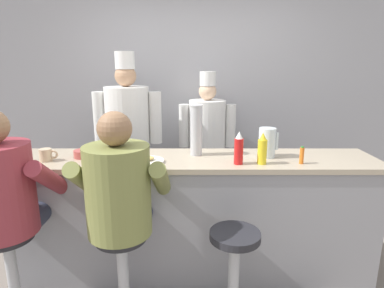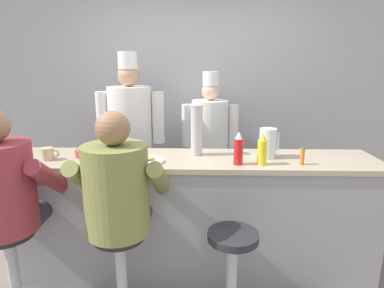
{
  "view_description": "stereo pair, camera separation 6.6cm",
  "coord_description": "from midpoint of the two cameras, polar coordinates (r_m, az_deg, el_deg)",
  "views": [
    {
      "loc": [
        -0.01,
        -2.14,
        1.71
      ],
      "look_at": [
        -0.01,
        0.26,
        1.12
      ],
      "focal_mm": 30.0,
      "sensor_mm": 36.0,
      "label": 1
    },
    {
      "loc": [
        0.06,
        -2.14,
        1.71
      ],
      "look_at": [
        -0.01,
        0.26,
        1.12
      ],
      "focal_mm": 30.0,
      "sensor_mm": 36.0,
      "label": 2
    }
  ],
  "objects": [
    {
      "name": "diner_seated_maroon",
      "position": [
        2.42,
        -29.64,
        -7.43
      ],
      "size": [
        0.63,
        0.62,
        1.46
      ],
      "color": "#B2B5BA",
      "rests_on": "ground_plane"
    },
    {
      "name": "wall_back",
      "position": [
        3.88,
        1.21,
        8.56
      ],
      "size": [
        10.0,
        0.06,
        2.7
      ],
      "color": "#99999E",
      "rests_on": "ground_plane"
    },
    {
      "name": "cook_in_whites_far",
      "position": [
        3.66,
        3.72,
        1.11
      ],
      "size": [
        0.64,
        0.41,
        1.64
      ],
      "color": "#232328",
      "rests_on": "ground_plane"
    },
    {
      "name": "cereal_bowl",
      "position": [
        2.69,
        -17.89,
        -1.52
      ],
      "size": [
        0.15,
        0.15,
        0.06
      ],
      "color": "#B24C47",
      "rests_on": "diner_counter"
    },
    {
      "name": "diner_counter",
      "position": [
        2.71,
        0.9,
        -12.59
      ],
      "size": [
        2.9,
        0.59,
        1.0
      ],
      "color": "gray",
      "rests_on": "ground_plane"
    },
    {
      "name": "diner_seated_olive",
      "position": [
        2.14,
        -12.11,
        -8.72
      ],
      "size": [
        0.62,
        0.61,
        1.44
      ],
      "color": "#B2B5BA",
      "rests_on": "ground_plane"
    },
    {
      "name": "coffee_mug_tan",
      "position": [
        2.7,
        -23.61,
        -1.6
      ],
      "size": [
        0.14,
        0.09,
        0.09
      ],
      "color": "beige",
      "rests_on": "diner_counter"
    },
    {
      "name": "cup_stack_steel",
      "position": [
        2.57,
        1.56,
        2.47
      ],
      "size": [
        0.1,
        0.1,
        0.41
      ],
      "color": "#B7BABF",
      "rests_on": "diner_counter"
    },
    {
      "name": "hot_sauce_bottle_orange",
      "position": [
        2.49,
        19.73,
        -2.06
      ],
      "size": [
        0.03,
        0.03,
        0.13
      ],
      "color": "orange",
      "rests_on": "diner_counter"
    },
    {
      "name": "empty_stool_round",
      "position": [
        2.28,
        8.02,
        -20.1
      ],
      "size": [
        0.33,
        0.33,
        0.65
      ],
      "color": "#B2B5BA",
      "rests_on": "ground_plane"
    },
    {
      "name": "mustard_bottle_yellow",
      "position": [
        2.4,
        13.14,
        -1.03
      ],
      "size": [
        0.07,
        0.07,
        0.24
      ],
      "color": "yellow",
      "rests_on": "diner_counter"
    },
    {
      "name": "ketchup_bottle_red",
      "position": [
        2.37,
        9.04,
        -0.92
      ],
      "size": [
        0.07,
        0.07,
        0.25
      ],
      "color": "red",
      "rests_on": "diner_counter"
    },
    {
      "name": "cook_in_whites_near",
      "position": [
        3.49,
        -10.26,
        2.16
      ],
      "size": [
        0.72,
        0.46,
        1.84
      ],
      "color": "#232328",
      "rests_on": "ground_plane"
    },
    {
      "name": "breakfast_plate",
      "position": [
        2.44,
        -7.37,
        -2.88
      ],
      "size": [
        0.27,
        0.27,
        0.05
      ],
      "color": "white",
      "rests_on": "diner_counter"
    },
    {
      "name": "water_pitcher_clear",
      "position": [
        2.59,
        14.03,
        0.17
      ],
      "size": [
        0.15,
        0.13,
        0.23
      ],
      "color": "silver",
      "rests_on": "diner_counter"
    }
  ]
}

